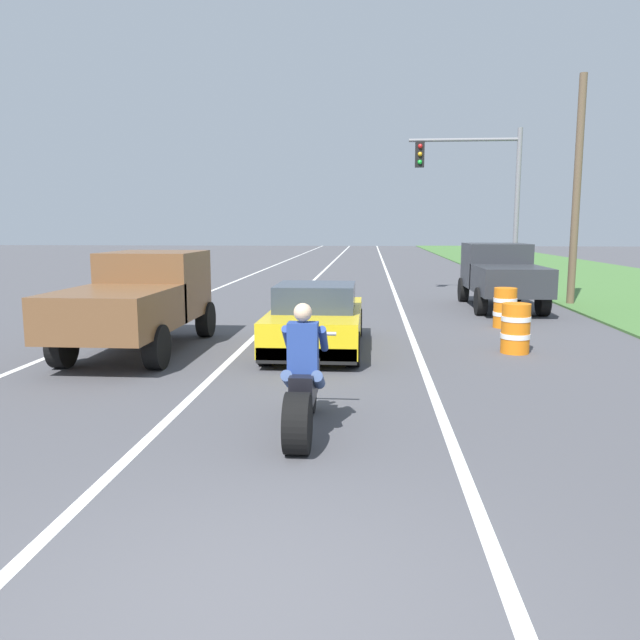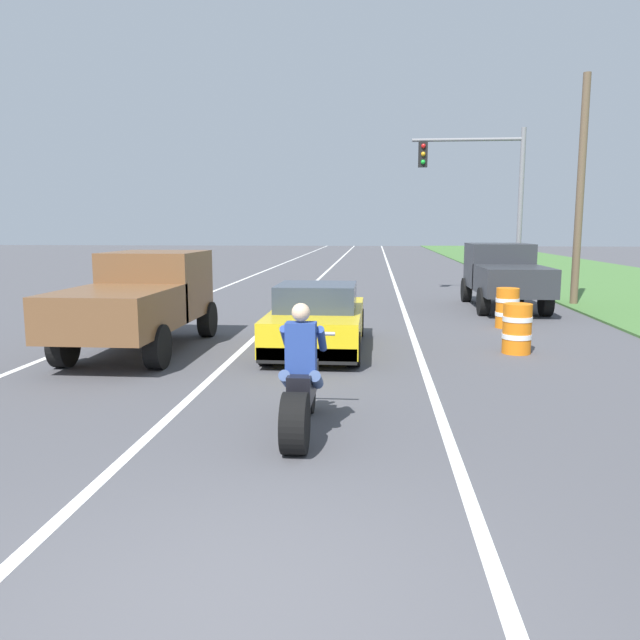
{
  "view_description": "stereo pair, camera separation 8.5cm",
  "coord_description": "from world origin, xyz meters",
  "px_view_note": "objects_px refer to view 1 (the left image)",
  "views": [
    {
      "loc": [
        0.81,
        -3.7,
        2.51
      ],
      "look_at": [
        0.02,
        6.32,
        1.0
      ],
      "focal_mm": 34.97,
      "sensor_mm": 36.0,
      "label": 1
    },
    {
      "loc": [
        0.89,
        -3.7,
        2.51
      ],
      "look_at": [
        0.02,
        6.32,
        1.0
      ],
      "focal_mm": 34.97,
      "sensor_mm": 36.0,
      "label": 2
    }
  ],
  "objects_px": {
    "pickup_truck_left_lane_brown": "(140,297)",
    "pickup_truck_right_shoulder_dark_grey": "(501,273)",
    "traffic_light_mast_near": "(484,186)",
    "motorcycle_with_rider": "(303,388)",
    "construction_barrel_mid": "(505,308)",
    "sports_car_yellow": "(316,319)",
    "construction_barrel_nearest": "(516,328)"
  },
  "relations": [
    {
      "from": "pickup_truck_right_shoulder_dark_grey",
      "to": "construction_barrel_mid",
      "type": "relative_size",
      "value": 4.8
    },
    {
      "from": "pickup_truck_right_shoulder_dark_grey",
      "to": "construction_barrel_mid",
      "type": "bearing_deg",
      "value": -99.78
    },
    {
      "from": "pickup_truck_left_lane_brown",
      "to": "construction_barrel_nearest",
      "type": "bearing_deg",
      "value": 2.72
    },
    {
      "from": "motorcycle_with_rider",
      "to": "sports_car_yellow",
      "type": "bearing_deg",
      "value": 93.19
    },
    {
      "from": "pickup_truck_right_shoulder_dark_grey",
      "to": "sports_car_yellow",
      "type": "bearing_deg",
      "value": -126.19
    },
    {
      "from": "sports_car_yellow",
      "to": "construction_barrel_mid",
      "type": "height_order",
      "value": "sports_car_yellow"
    },
    {
      "from": "motorcycle_with_rider",
      "to": "traffic_light_mast_near",
      "type": "height_order",
      "value": "traffic_light_mast_near"
    },
    {
      "from": "pickup_truck_right_shoulder_dark_grey",
      "to": "traffic_light_mast_near",
      "type": "relative_size",
      "value": 0.8
    },
    {
      "from": "pickup_truck_left_lane_brown",
      "to": "traffic_light_mast_near",
      "type": "distance_m",
      "value": 14.47
    },
    {
      "from": "traffic_light_mast_near",
      "to": "pickup_truck_right_shoulder_dark_grey",
      "type": "bearing_deg",
      "value": -90.71
    },
    {
      "from": "pickup_truck_right_shoulder_dark_grey",
      "to": "construction_barrel_nearest",
      "type": "bearing_deg",
      "value": -99.11
    },
    {
      "from": "construction_barrel_nearest",
      "to": "construction_barrel_mid",
      "type": "distance_m",
      "value": 3.28
    },
    {
      "from": "motorcycle_with_rider",
      "to": "construction_barrel_mid",
      "type": "height_order",
      "value": "motorcycle_with_rider"
    },
    {
      "from": "sports_car_yellow",
      "to": "pickup_truck_left_lane_brown",
      "type": "xyz_separation_m",
      "value": [
        -3.54,
        -0.4,
        0.48
      ]
    },
    {
      "from": "traffic_light_mast_near",
      "to": "pickup_truck_left_lane_brown",
      "type": "bearing_deg",
      "value": -127.91
    },
    {
      "from": "pickup_truck_left_lane_brown",
      "to": "traffic_light_mast_near",
      "type": "height_order",
      "value": "traffic_light_mast_near"
    },
    {
      "from": "traffic_light_mast_near",
      "to": "construction_barrel_nearest",
      "type": "distance_m",
      "value": 11.44
    },
    {
      "from": "pickup_truck_right_shoulder_dark_grey",
      "to": "traffic_light_mast_near",
      "type": "distance_m",
      "value": 4.73
    },
    {
      "from": "traffic_light_mast_near",
      "to": "construction_barrel_mid",
      "type": "xyz_separation_m",
      "value": [
        -0.7,
        -7.59,
        -3.45
      ]
    },
    {
      "from": "pickup_truck_left_lane_brown",
      "to": "pickup_truck_right_shoulder_dark_grey",
      "type": "xyz_separation_m",
      "value": [
        8.67,
        7.42,
        0.0
      ]
    },
    {
      "from": "pickup_truck_left_lane_brown",
      "to": "construction_barrel_mid",
      "type": "relative_size",
      "value": 4.8
    },
    {
      "from": "pickup_truck_left_lane_brown",
      "to": "pickup_truck_right_shoulder_dark_grey",
      "type": "bearing_deg",
      "value": 40.54
    },
    {
      "from": "motorcycle_with_rider",
      "to": "construction_barrel_nearest",
      "type": "height_order",
      "value": "motorcycle_with_rider"
    },
    {
      "from": "construction_barrel_nearest",
      "to": "construction_barrel_mid",
      "type": "relative_size",
      "value": 1.0
    },
    {
      "from": "motorcycle_with_rider",
      "to": "pickup_truck_right_shoulder_dark_grey",
      "type": "distance_m",
      "value": 13.3
    },
    {
      "from": "pickup_truck_left_lane_brown",
      "to": "motorcycle_with_rider",
      "type": "bearing_deg",
      "value": -52.28
    },
    {
      "from": "motorcycle_with_rider",
      "to": "construction_barrel_mid",
      "type": "bearing_deg",
      "value": 63.98
    },
    {
      "from": "motorcycle_with_rider",
      "to": "traffic_light_mast_near",
      "type": "xyz_separation_m",
      "value": [
        4.88,
        16.16,
        3.36
      ]
    },
    {
      "from": "pickup_truck_left_lane_brown",
      "to": "construction_barrel_nearest",
      "type": "height_order",
      "value": "pickup_truck_left_lane_brown"
    },
    {
      "from": "pickup_truck_right_shoulder_dark_grey",
      "to": "traffic_light_mast_near",
      "type": "xyz_separation_m",
      "value": [
        0.05,
        3.78,
        2.85
      ]
    },
    {
      "from": "construction_barrel_mid",
      "to": "sports_car_yellow",
      "type": "bearing_deg",
      "value": -144.38
    },
    {
      "from": "pickup_truck_left_lane_brown",
      "to": "construction_barrel_mid",
      "type": "xyz_separation_m",
      "value": [
        8.02,
        3.61,
        -0.6
      ]
    }
  ]
}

